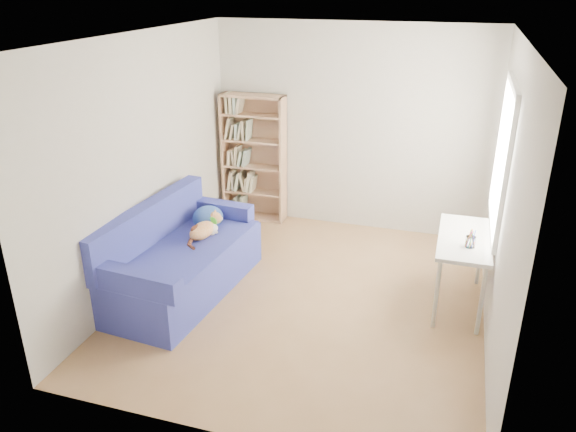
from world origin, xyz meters
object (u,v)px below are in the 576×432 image
at_px(bookshelf, 254,163).
at_px(desk, 464,245).
at_px(sofa, 180,260).
at_px(pen_cup, 471,241).

height_order(bookshelf, desk, bookshelf).
distance_m(sofa, bookshelf, 2.11).
bearing_deg(bookshelf, pen_cup, -31.70).
xyz_separation_m(desk, pen_cup, (0.05, -0.21, 0.15)).
bearing_deg(bookshelf, desk, -28.82).
bearing_deg(desk, pen_cup, -77.90).
bearing_deg(sofa, pen_cup, 12.14).
relative_size(bookshelf, desk, 1.56).
distance_m(bookshelf, pen_cup, 3.27).
relative_size(desk, pen_cup, 6.15).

